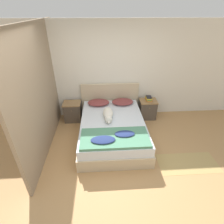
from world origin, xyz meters
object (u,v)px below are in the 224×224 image
object	(u,v)px
pillow_right	(123,102)
nightstand_right	(147,109)
dog	(108,114)
pillow_left	(99,102)
bed	(113,129)
book_stack	(149,99)
nightstand_left	(73,111)

from	to	relation	value
pillow_right	nightstand_right	bearing A→B (deg)	3.10
nightstand_right	dog	distance (m)	1.39
pillow_right	dog	distance (m)	0.80
pillow_left	pillow_right	xyz separation A→B (m)	(0.65, 0.00, 0.00)
bed	book_stack	bearing A→B (deg)	38.79
pillow_left	pillow_right	size ratio (longest dim) A/B	1.00
nightstand_right	book_stack	size ratio (longest dim) A/B	2.45
bed	pillow_right	distance (m)	0.92
pillow_right	dog	size ratio (longest dim) A/B	0.81
dog	bed	bearing A→B (deg)	-51.15
pillow_right	book_stack	world-z (taller)	book_stack
dog	pillow_right	bearing A→B (deg)	57.99
nightstand_left	pillow_right	bearing A→B (deg)	-1.63
nightstand_left	dog	bearing A→B (deg)	-37.03
bed	nightstand_left	xyz separation A→B (m)	(-1.05, 0.84, 0.03)
bed	pillow_left	xyz separation A→B (m)	(-0.33, 0.80, 0.31)
bed	dog	xyz separation A→B (m)	(-0.10, 0.12, 0.34)
nightstand_right	pillow_right	bearing A→B (deg)	-176.90
book_stack	pillow_right	bearing A→B (deg)	-176.35
nightstand_left	pillow_left	size ratio (longest dim) A/B	0.94
nightstand_right	pillow_right	distance (m)	0.78
book_stack	nightstand_left	bearing A→B (deg)	-179.80
nightstand_right	book_stack	world-z (taller)	book_stack
bed	pillow_right	xyz separation A→B (m)	(0.33, 0.80, 0.31)
pillow_left	book_stack	world-z (taller)	book_stack
bed	pillow_left	world-z (taller)	pillow_left
nightstand_left	pillow_left	distance (m)	0.78
dog	book_stack	distance (m)	1.36
nightstand_right	pillow_right	world-z (taller)	pillow_right
nightstand_right	pillow_right	size ratio (longest dim) A/B	0.94
nightstand_left	nightstand_right	world-z (taller)	same
nightstand_right	pillow_left	world-z (taller)	pillow_left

